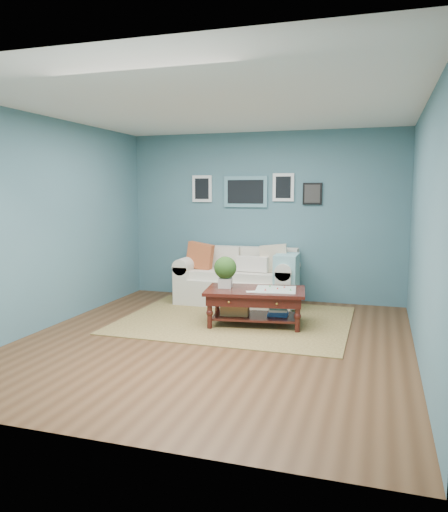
% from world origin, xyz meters
% --- Properties ---
extents(room_shell, '(5.00, 5.02, 2.70)m').
position_xyz_m(room_shell, '(-0.00, 0.06, 1.36)').
color(room_shell, brown).
rests_on(room_shell, ground).
extents(area_rug, '(3.04, 2.43, 0.01)m').
position_xyz_m(area_rug, '(-0.02, 1.00, 0.01)').
color(area_rug, brown).
rests_on(area_rug, ground).
extents(loveseat, '(1.89, 0.86, 0.97)m').
position_xyz_m(loveseat, '(-0.21, 2.03, 0.40)').
color(loveseat, beige).
rests_on(loveseat, ground).
extents(coffee_table, '(1.38, 0.93, 0.90)m').
position_xyz_m(coffee_table, '(0.22, 0.84, 0.40)').
color(coffee_table, black).
rests_on(coffee_table, ground).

